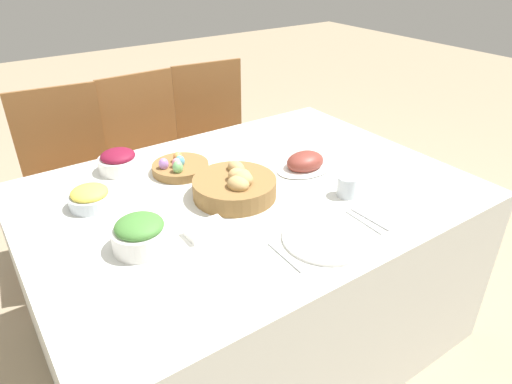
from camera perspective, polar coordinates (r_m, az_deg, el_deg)
The scene contains 17 objects.
ground_plane at distance 2.14m, azimuth -0.78°, elevation -16.80°, with size 12.00×12.00×0.00m, color tan.
dining_table at distance 1.90m, azimuth -0.86°, elevation -9.26°, with size 1.59×1.17×0.72m.
chair_far_right at distance 2.71m, azimuth -4.75°, elevation 6.63°, with size 0.47×0.47×0.92m.
chair_far_center at distance 2.55m, azimuth -12.81°, elevation 4.44°, with size 0.43×0.43×0.92m.
chair_far_left at distance 2.45m, azimuth -22.13°, elevation 1.77°, with size 0.46×0.46×0.92m.
bread_basket at distance 1.63m, azimuth -2.60°, elevation 0.75°, with size 0.30×0.30×0.11m.
egg_basket at distance 1.84m, azimuth -9.51°, elevation 3.12°, with size 0.22×0.22×0.08m.
ham_platter at distance 1.85m, azimuth 6.15°, elevation 3.64°, with size 0.25×0.18×0.08m.
pineapple_bowl at distance 1.68m, azimuth -20.01°, elevation -0.61°, with size 0.15×0.15×0.08m.
green_salad_bowl at distance 1.41m, azimuth -14.26°, elevation -5.08°, with size 0.17×0.17×0.10m.
beet_salad_bowl at distance 1.90m, azimuth -16.80°, elevation 3.72°, with size 0.16×0.16×0.09m.
dinner_plate at distance 1.44m, azimuth 8.81°, elevation -5.69°, with size 0.28×0.28×0.01m.
fork at distance 1.35m, azimuth 3.62°, elevation -8.12°, with size 0.02×0.16×0.00m.
knife at distance 1.54m, azimuth 13.31°, elevation -3.68°, with size 0.02×0.16×0.00m.
spoon at distance 1.56m, azimuth 14.07°, elevation -3.33°, with size 0.02×0.16×0.00m.
drinking_cup at distance 1.67m, azimuth 11.32°, elevation 0.69°, with size 0.07×0.07×0.08m.
butter_dish at distance 1.45m, azimuth -6.20°, elevation -4.69°, with size 0.13×0.08×0.03m.
Camera 1 is at (-0.82, -1.23, 1.55)m, focal length 32.00 mm.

